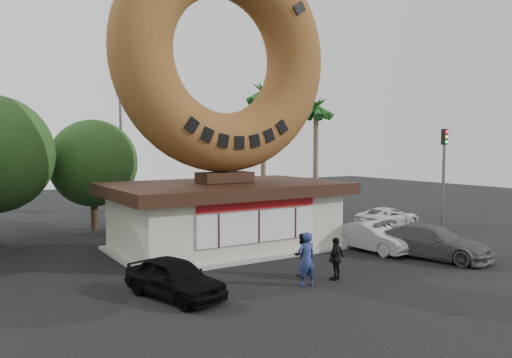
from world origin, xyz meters
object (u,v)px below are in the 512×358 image
object	(u,v)px
traffic_signal	(444,166)
car_silver	(373,237)
car_black	(175,278)
street_lamp	(123,155)
donut_shop	(225,213)
person_center	(302,254)
car_white	(388,217)
person_right	(336,259)
giant_donut	(224,56)
car_grey	(433,242)
person_left	(306,259)

from	to	relation	value
traffic_signal	car_silver	world-z (taller)	traffic_signal
traffic_signal	car_black	distance (m)	19.88
street_lamp	donut_shop	bearing A→B (deg)	-79.50
person_center	car_silver	size ratio (longest dim) A/B	0.41
person_center	car_white	distance (m)	13.30
person_right	car_silver	bearing A→B (deg)	-168.03
giant_donut	traffic_signal	distance (m)	15.19
giant_donut	street_lamp	bearing A→B (deg)	100.51
giant_donut	car_white	distance (m)	14.72
car_grey	donut_shop	bearing A→B (deg)	119.79
street_lamp	car_grey	xyz separation A→B (m)	(8.86, -16.82, -3.75)
donut_shop	car_white	size ratio (longest dim) A/B	2.56
person_left	car_white	world-z (taller)	person_left
person_right	person_center	bearing A→B (deg)	-77.09
person_right	car_grey	world-z (taller)	person_right
giant_donut	street_lamp	world-z (taller)	giant_donut
street_lamp	car_white	distance (m)	17.18
person_left	car_white	distance (m)	14.55
traffic_signal	car_white	distance (m)	4.57
person_right	car_black	xyz separation A→B (m)	(-6.07, 1.23, -0.14)
car_silver	person_left	bearing A→B (deg)	-159.76
street_lamp	traffic_signal	xyz separation A→B (m)	(15.86, -12.01, -0.61)
street_lamp	traffic_signal	size ratio (longest dim) A/B	1.32
car_silver	car_grey	world-z (taller)	car_grey
donut_shop	giant_donut	distance (m)	7.64
car_black	car_silver	world-z (taller)	car_black
person_left	car_black	world-z (taller)	person_left
street_lamp	person_center	xyz separation A→B (m)	(1.98, -16.04, -3.64)
person_right	car_white	xyz separation A→B (m)	(10.95, 7.54, -0.21)
person_left	person_center	world-z (taller)	person_left
person_center	person_left	bearing A→B (deg)	49.11
giant_donut	person_left	world-z (taller)	giant_donut
car_white	donut_shop	bearing A→B (deg)	88.65
giant_donut	car_silver	bearing A→B (deg)	-36.84
person_left	donut_shop	bearing A→B (deg)	-88.80
street_lamp	car_silver	world-z (taller)	street_lamp
car_black	car_grey	bearing A→B (deg)	-20.37
donut_shop	person_right	bearing A→B (deg)	-83.27
donut_shop	street_lamp	xyz separation A→B (m)	(-1.86, 10.02, 2.72)
person_center	car_silver	world-z (taller)	person_center
car_grey	car_black	bearing A→B (deg)	160.04
car_black	car_silver	distance (m)	11.10
giant_donut	car_black	xyz separation A→B (m)	(-5.22, -5.98, -8.73)
person_left	car_silver	xyz separation A→B (m)	(6.37, 2.94, -0.31)
person_left	car_white	size ratio (longest dim) A/B	0.45
person_center	car_grey	bearing A→B (deg)	164.04
car_silver	car_black	bearing A→B (deg)	-175.87
giant_donut	person_center	xyz separation A→B (m)	(0.13, -6.04, -8.56)
street_lamp	person_right	bearing A→B (deg)	-81.07
giant_donut	person_center	distance (m)	10.48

